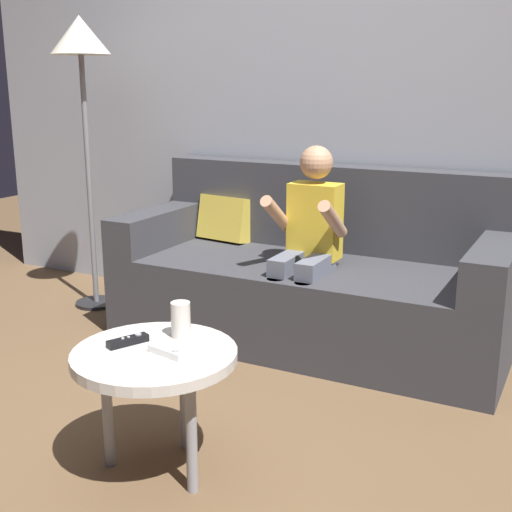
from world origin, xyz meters
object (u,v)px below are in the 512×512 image
object	(u,v)px
coffee_table	(155,364)
floor_lamp	(81,58)
game_remote_white_center	(167,352)
couch	(312,281)
person_seated_on_couch	(307,239)
game_remote_black_near_edge	(128,341)
soda_can	(181,320)

from	to	relation	value
coffee_table	floor_lamp	size ratio (longest dim) A/B	0.33
game_remote_white_center	coffee_table	bearing A→B (deg)	164.13
couch	game_remote_white_center	distance (m)	1.39
person_seated_on_couch	game_remote_white_center	xyz separation A→B (m)	(0.03, -1.20, -0.12)
game_remote_black_near_edge	game_remote_white_center	bearing A→B (deg)	-6.14
floor_lamp	coffee_table	bearing A→B (deg)	-43.30
coffee_table	game_remote_white_center	bearing A→B (deg)	-15.87
person_seated_on_couch	floor_lamp	size ratio (longest dim) A/B	0.61
person_seated_on_couch	soda_can	size ratio (longest dim) A/B	8.05
coffee_table	game_remote_white_center	xyz separation A→B (m)	(0.06, -0.02, 0.06)
couch	coffee_table	xyz separation A→B (m)	(0.02, -1.37, 0.09)
game_remote_white_center	person_seated_on_couch	bearing A→B (deg)	91.53
game_remote_black_near_edge	couch	bearing A→B (deg)	86.28
couch	coffee_table	world-z (taller)	couch
couch	soda_can	distance (m)	1.24
soda_can	game_remote_black_near_edge	bearing A→B (deg)	-129.97
person_seated_on_couch	game_remote_black_near_edge	xyz separation A→B (m)	(-0.14, -1.18, -0.12)
floor_lamp	person_seated_on_couch	bearing A→B (deg)	-3.24
couch	floor_lamp	bearing A→B (deg)	-175.35
game_remote_white_center	floor_lamp	world-z (taller)	floor_lamp
person_seated_on_couch	coffee_table	xyz separation A→B (m)	(-0.03, -1.18, -0.17)
coffee_table	soda_can	distance (m)	0.18
person_seated_on_couch	game_remote_white_center	world-z (taller)	person_seated_on_couch
couch	coffee_table	distance (m)	1.37
game_remote_black_near_edge	game_remote_white_center	world-z (taller)	same
game_remote_black_near_edge	floor_lamp	world-z (taller)	floor_lamp
floor_lamp	couch	bearing A→B (deg)	4.65
couch	floor_lamp	world-z (taller)	floor_lamp
couch	coffee_table	size ratio (longest dim) A/B	3.59
game_remote_black_near_edge	game_remote_white_center	size ratio (longest dim) A/B	0.98
couch	soda_can	size ratio (longest dim) A/B	15.74
couch	game_remote_white_center	xyz separation A→B (m)	(0.08, -1.38, 0.15)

